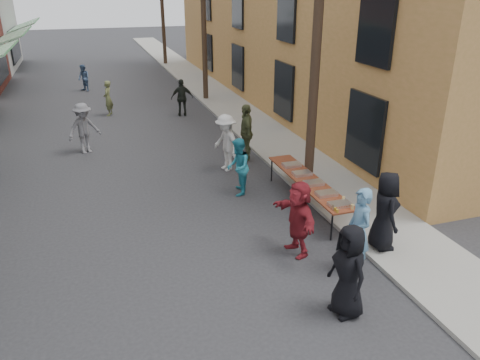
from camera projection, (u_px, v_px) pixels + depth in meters
ground at (186, 269)px, 9.93m from camera, size 120.00×120.00×0.00m
sidewalk at (219, 98)px, 24.47m from camera, size 2.20×60.00×0.10m
utility_pole_near at (317, 30)px, 12.04m from camera, size 0.26×0.26×9.00m
utility_pole_mid at (203, 8)px, 22.53m from camera, size 0.26×0.26×9.00m
utility_pole_far at (162, 0)px, 33.03m from camera, size 0.26×0.26×9.00m
serving_table at (308, 181)px, 12.51m from camera, size 0.70×4.00×0.75m
catering_tray_sausage at (339, 204)px, 11.04m from camera, size 0.50×0.33×0.08m
catering_tray_foil_b at (326, 193)px, 11.60m from camera, size 0.50×0.33×0.08m
catering_tray_buns at (314, 183)px, 12.22m from camera, size 0.50×0.33×0.08m
catering_tray_foil_d at (302, 173)px, 12.83m from camera, size 0.50×0.33×0.08m
catering_tray_buns_end at (292, 165)px, 13.44m from camera, size 0.50×0.33×0.08m
condiment_jar_a at (337, 211)px, 10.71m from camera, size 0.07×0.07×0.08m
condiment_jar_b at (335, 209)px, 10.80m from camera, size 0.07×0.07×0.08m
condiment_jar_c at (333, 207)px, 10.88m from camera, size 0.07×0.07×0.08m
cup_stack at (352, 207)px, 10.87m from camera, size 0.08×0.08×0.12m
guest_front_a at (349, 271)px, 8.30m from camera, size 0.66×0.93×1.79m
guest_front_b at (359, 231)px, 9.56m from camera, size 0.50×0.71×1.87m
guest_front_c at (238, 167)px, 13.17m from camera, size 0.87×0.97×1.65m
guest_front_d at (226, 143)px, 14.89m from camera, size 0.97×1.32×1.83m
guest_front_e at (246, 132)px, 15.76m from camera, size 0.65×1.19×1.93m
guest_queue_back at (298, 218)px, 10.23m from camera, size 0.64×1.64×1.73m
server at (385, 211)px, 10.25m from camera, size 0.74×0.98×1.81m
passerby_left at (84, 128)px, 16.40m from camera, size 1.33×1.07×1.80m
passerby_mid at (182, 98)px, 21.06m from camera, size 1.01×0.51×1.67m
passerby_right at (108, 98)px, 21.17m from camera, size 0.54×0.67×1.58m
passerby_far at (84, 78)px, 25.97m from camera, size 0.85×0.90×1.46m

